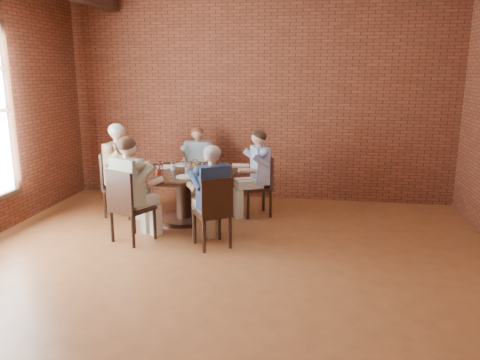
# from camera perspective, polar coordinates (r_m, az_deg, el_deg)

# --- Properties ---
(floor) EXTENTS (7.00, 7.00, 0.00)m
(floor) POSITION_cam_1_polar(r_m,az_deg,el_deg) (4.99, -3.06, -12.53)
(floor) COLOR brown
(floor) RESTS_ON ground
(wall_back) EXTENTS (7.00, 0.00, 7.00)m
(wall_back) POSITION_cam_1_polar(r_m,az_deg,el_deg) (7.97, 2.19, 9.81)
(wall_back) COLOR brown
(wall_back) RESTS_ON ground
(dining_table) EXTENTS (1.52, 1.52, 0.75)m
(dining_table) POSITION_cam_1_polar(r_m,az_deg,el_deg) (6.86, -6.94, -0.72)
(dining_table) COLOR black
(dining_table) RESTS_ON floor
(chair_a) EXTENTS (0.54, 0.54, 0.92)m
(chair_a) POSITION_cam_1_polar(r_m,az_deg,el_deg) (7.12, 2.61, -0.36)
(chair_a) COLOR black
(chair_a) RESTS_ON floor
(diner_a) EXTENTS (0.78, 0.72, 1.30)m
(diner_a) POSITION_cam_1_polar(r_m,az_deg,el_deg) (7.06, 1.99, 0.79)
(diner_a) COLOR #4159AA
(diner_a) RESTS_ON floor
(chair_b) EXTENTS (0.41, 0.41, 0.89)m
(chair_b) POSITION_cam_1_polar(r_m,az_deg,el_deg) (7.93, -5.07, 0.92)
(chair_b) COLOR black
(chair_b) RESTS_ON floor
(diner_b) EXTENTS (0.51, 0.61, 1.26)m
(diner_b) POSITION_cam_1_polar(r_m,az_deg,el_deg) (7.83, -5.20, 1.79)
(diner_b) COLOR #8FAAB6
(diner_b) RESTS_ON floor
(chair_c) EXTENTS (0.51, 0.51, 0.98)m
(chair_c) POSITION_cam_1_polar(r_m,az_deg,el_deg) (7.34, -14.79, -0.19)
(chair_c) COLOR black
(chair_c) RESTS_ON floor
(diner_c) EXTENTS (0.76, 0.64, 1.40)m
(diner_c) POSITION_cam_1_polar(r_m,az_deg,el_deg) (7.25, -14.22, 1.12)
(diner_c) COLOR brown
(diner_c) RESTS_ON floor
(chair_d) EXTENTS (0.59, 0.59, 0.96)m
(chair_d) POSITION_cam_1_polar(r_m,az_deg,el_deg) (6.11, -13.61, -2.85)
(chair_d) COLOR black
(chair_d) RESTS_ON floor
(diner_d) EXTENTS (0.78, 0.84, 1.37)m
(diner_d) POSITION_cam_1_polar(r_m,az_deg,el_deg) (6.13, -13.08, -1.17)
(diner_d) COLOR #B89E91
(diner_d) RESTS_ON floor
(chair_e) EXTENTS (0.56, 0.56, 0.91)m
(chair_e) POSITION_cam_1_polar(r_m,az_deg,el_deg) (5.77, -3.18, -3.64)
(chair_e) COLOR black
(chair_e) RESTS_ON floor
(diner_e) EXTENTS (0.76, 0.79, 1.29)m
(diner_e) POSITION_cam_1_polar(r_m,az_deg,el_deg) (5.80, -3.49, -2.05)
(diner_e) COLOR #1B2B4B
(diner_e) RESTS_ON floor
(plate_a) EXTENTS (0.26, 0.26, 0.01)m
(plate_a) POSITION_cam_1_polar(r_m,az_deg,el_deg) (6.90, -3.49, 1.38)
(plate_a) COLOR white
(plate_a) RESTS_ON dining_table
(plate_b) EXTENTS (0.26, 0.26, 0.01)m
(plate_b) POSITION_cam_1_polar(r_m,az_deg,el_deg) (7.26, -7.03, 1.90)
(plate_b) COLOR white
(plate_b) RESTS_ON dining_table
(plate_c) EXTENTS (0.26, 0.26, 0.01)m
(plate_c) POSITION_cam_1_polar(r_m,az_deg,el_deg) (7.13, -9.17, 1.61)
(plate_c) COLOR white
(plate_c) RESTS_ON dining_table
(plate_d) EXTENTS (0.26, 0.26, 0.01)m
(plate_d) POSITION_cam_1_polar(r_m,az_deg,el_deg) (6.41, -6.64, 0.41)
(plate_d) COLOR white
(plate_d) RESTS_ON dining_table
(glass_a) EXTENTS (0.07, 0.07, 0.14)m
(glass_a) POSITION_cam_1_polar(r_m,az_deg,el_deg) (6.76, -4.83, 1.65)
(glass_a) COLOR white
(glass_a) RESTS_ON dining_table
(glass_b) EXTENTS (0.07, 0.07, 0.14)m
(glass_b) POSITION_cam_1_polar(r_m,az_deg,el_deg) (6.93, -5.47, 1.92)
(glass_b) COLOR white
(glass_b) RESTS_ON dining_table
(glass_c) EXTENTS (0.07, 0.07, 0.14)m
(glass_c) POSITION_cam_1_polar(r_m,az_deg,el_deg) (7.18, -6.72, 2.28)
(glass_c) COLOR white
(glass_c) RESTS_ON dining_table
(glass_d) EXTENTS (0.07, 0.07, 0.14)m
(glass_d) POSITION_cam_1_polar(r_m,az_deg,el_deg) (6.89, -8.19, 1.77)
(glass_d) COLOR white
(glass_d) RESTS_ON dining_table
(glass_e) EXTENTS (0.07, 0.07, 0.14)m
(glass_e) POSITION_cam_1_polar(r_m,az_deg,el_deg) (6.87, -9.64, 1.70)
(glass_e) COLOR white
(glass_e) RESTS_ON dining_table
(glass_f) EXTENTS (0.07, 0.07, 0.14)m
(glass_f) POSITION_cam_1_polar(r_m,az_deg,el_deg) (6.60, -9.94, 1.21)
(glass_f) COLOR white
(glass_f) RESTS_ON dining_table
(glass_g) EXTENTS (0.07, 0.07, 0.14)m
(glass_g) POSITION_cam_1_polar(r_m,az_deg,el_deg) (6.62, -6.43, 1.37)
(glass_g) COLOR white
(glass_g) RESTS_ON dining_table
(glass_h) EXTENTS (0.07, 0.07, 0.14)m
(glass_h) POSITION_cam_1_polar(r_m,az_deg,el_deg) (6.67, -4.33, 1.51)
(glass_h) COLOR white
(glass_h) RESTS_ON dining_table
(smartphone) EXTENTS (0.09, 0.16, 0.01)m
(smartphone) POSITION_cam_1_polar(r_m,az_deg,el_deg) (6.43, -3.80, 0.47)
(smartphone) COLOR black
(smartphone) RESTS_ON dining_table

